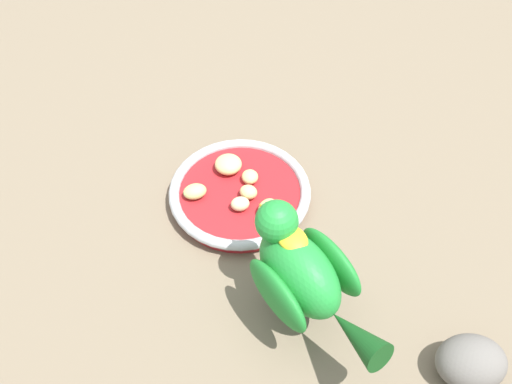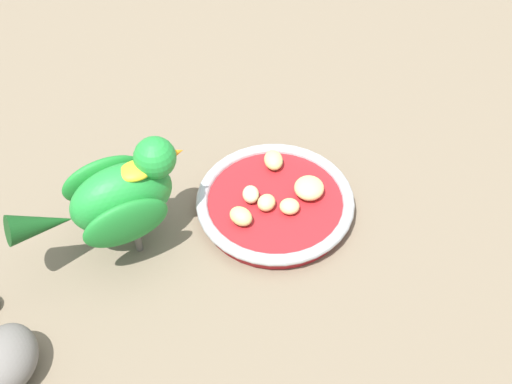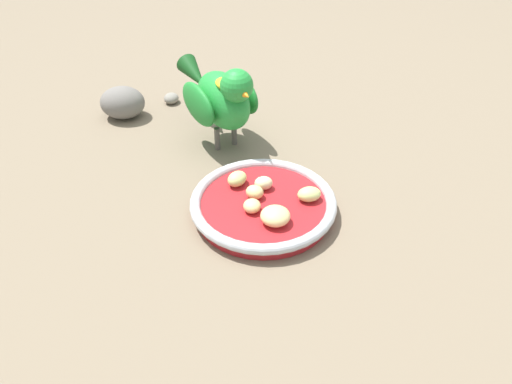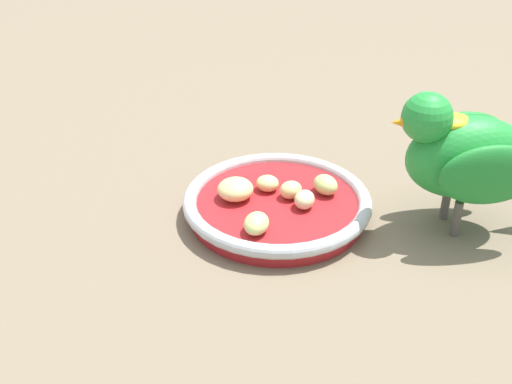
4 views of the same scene
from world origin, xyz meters
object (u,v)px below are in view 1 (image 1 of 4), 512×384
(apple_piece_3, at_px, (268,208))
(apple_piece_4, at_px, (195,191))
(apple_piece_1, at_px, (228,164))
(parrot, at_px, (302,272))
(rock_large, at_px, (471,362))
(apple_piece_5, at_px, (250,177))
(feeding_bowl, at_px, (240,193))
(apple_piece_0, at_px, (248,192))
(apple_piece_2, at_px, (240,204))

(apple_piece_3, xyz_separation_m, apple_piece_4, (0.07, 0.08, -0.00))
(apple_piece_1, relative_size, parrot, 0.18)
(apple_piece_3, xyz_separation_m, parrot, (-0.14, 0.02, 0.06))
(apple_piece_4, bearing_deg, rock_large, -151.70)
(apple_piece_5, bearing_deg, rock_large, -162.48)
(apple_piece_4, bearing_deg, apple_piece_5, -94.09)
(feeding_bowl, xyz_separation_m, apple_piece_0, (-0.01, -0.01, 0.01))
(feeding_bowl, xyz_separation_m, parrot, (-0.19, 0.00, 0.07))
(feeding_bowl, height_order, apple_piece_1, apple_piece_1)
(apple_piece_1, xyz_separation_m, parrot, (-0.24, 0.01, 0.06))
(apple_piece_2, distance_m, apple_piece_5, 0.05)
(apple_piece_1, bearing_deg, apple_piece_2, 169.98)
(apple_piece_2, distance_m, parrot, 0.17)
(feeding_bowl, relative_size, apple_piece_4, 6.16)
(feeding_bowl, bearing_deg, apple_piece_5, -60.71)
(apple_piece_2, xyz_separation_m, parrot, (-0.16, -0.01, 0.06))
(apple_piece_0, relative_size, apple_piece_4, 0.76)
(apple_piece_2, xyz_separation_m, rock_large, (-0.31, -0.14, -0.00))
(apple_piece_2, relative_size, apple_piece_4, 0.79)
(apple_piece_4, bearing_deg, apple_piece_0, -115.06)
(parrot, bearing_deg, feeding_bowl, -11.68)
(rock_large, bearing_deg, apple_piece_2, 24.79)
(apple_piece_0, distance_m, apple_piece_4, 0.08)
(apple_piece_5, relative_size, rock_large, 0.32)
(feeding_bowl, xyz_separation_m, apple_piece_3, (-0.05, -0.02, 0.02))
(apple_piece_0, bearing_deg, parrot, 176.11)
(apple_piece_3, distance_m, rock_large, 0.31)
(apple_piece_3, height_order, parrot, parrot)
(apple_piece_1, height_order, rock_large, rock_large)
(parrot, height_order, rock_large, parrot)
(feeding_bowl, relative_size, rock_large, 2.58)
(apple_piece_3, relative_size, parrot, 0.14)
(feeding_bowl, relative_size, apple_piece_0, 8.08)
(apple_piece_2, distance_m, rock_large, 0.35)
(rock_large, bearing_deg, apple_piece_3, 21.23)
(parrot, xyz_separation_m, rock_large, (-0.15, -0.14, -0.06))
(feeding_bowl, distance_m, parrot, 0.21)
(apple_piece_1, xyz_separation_m, apple_piece_4, (-0.03, 0.06, -0.00))
(apple_piece_0, xyz_separation_m, parrot, (-0.18, 0.01, 0.06))
(feeding_bowl, bearing_deg, apple_piece_3, -159.01)
(apple_piece_1, relative_size, rock_large, 0.50)
(apple_piece_3, height_order, apple_piece_5, apple_piece_3)
(apple_piece_3, height_order, rock_large, rock_large)
(apple_piece_0, bearing_deg, apple_piece_4, 64.94)
(apple_piece_5, xyz_separation_m, parrot, (-0.20, 0.03, 0.06))
(parrot, relative_size, rock_large, 2.77)
(apple_piece_2, bearing_deg, rock_large, -155.21)
(apple_piece_0, height_order, rock_large, rock_large)
(apple_piece_4, distance_m, rock_large, 0.41)
(apple_piece_1, distance_m, apple_piece_3, 0.10)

